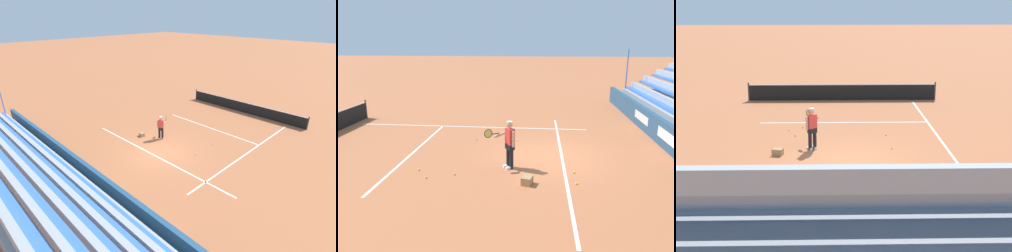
% 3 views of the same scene
% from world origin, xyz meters
% --- Properties ---
extents(ground_plane, '(160.00, 160.00, 0.00)m').
position_xyz_m(ground_plane, '(0.00, 0.00, 0.00)').
color(ground_plane, '#B7663D').
extents(court_baseline_white, '(12.00, 0.10, 0.01)m').
position_xyz_m(court_baseline_white, '(0.00, -0.50, 0.00)').
color(court_baseline_white, white).
rests_on(court_baseline_white, ground).
extents(court_sideline_white, '(0.10, 12.00, 0.01)m').
position_xyz_m(court_sideline_white, '(4.11, 4.00, 0.00)').
color(court_sideline_white, white).
rests_on(court_sideline_white, ground).
extents(court_service_line_white, '(8.22, 0.10, 0.01)m').
position_xyz_m(court_service_line_white, '(0.00, 5.50, 0.00)').
color(court_service_line_white, white).
rests_on(court_service_line_white, ground).
extents(tennis_player, '(0.58, 1.06, 1.71)m').
position_xyz_m(tennis_player, '(-1.38, 1.46, 0.89)').
color(tennis_player, black).
rests_on(tennis_player, ground).
extents(ball_box_cardboard, '(0.47, 0.40, 0.26)m').
position_xyz_m(ball_box_cardboard, '(-2.70, 0.76, 0.13)').
color(ball_box_cardboard, '#A87F51').
rests_on(ball_box_cardboard, ground).
extents(tennis_ball_midcourt, '(0.07, 0.07, 0.07)m').
position_xyz_m(tennis_ball_midcourt, '(-2.55, -0.80, 0.03)').
color(tennis_ball_midcourt, '#CCE533').
rests_on(tennis_ball_midcourt, ground).
extents(tennis_ball_far_right, '(0.07, 0.07, 0.07)m').
position_xyz_m(tennis_ball_far_right, '(-2.57, 4.12, 0.03)').
color(tennis_ball_far_right, '#CCE533').
rests_on(tennis_ball_far_right, ground).
extents(tennis_ball_far_left, '(0.07, 0.07, 0.07)m').
position_xyz_m(tennis_ball_far_left, '(1.86, 1.41, 0.03)').
color(tennis_ball_far_left, '#CCE533').
rests_on(tennis_ball_far_left, ground).
extents(tennis_ball_stray_back, '(0.07, 0.07, 0.07)m').
position_xyz_m(tennis_ball_stray_back, '(1.83, 3.26, 0.03)').
color(tennis_ball_stray_back, '#CCE533').
rests_on(tennis_ball_stray_back, ground).
extents(tennis_ball_by_box, '(0.07, 0.07, 0.07)m').
position_xyz_m(tennis_ball_by_box, '(-1.63, -0.81, 0.03)').
color(tennis_ball_by_box, '#CCE533').
rests_on(tennis_ball_by_box, ground).
extents(tennis_ball_on_baseline, '(0.07, 0.07, 0.07)m').
position_xyz_m(tennis_ball_on_baseline, '(-2.21, 3.25, 0.03)').
color(tennis_ball_on_baseline, '#CCE533').
rests_on(tennis_ball_on_baseline, ground).
extents(tennis_ball_near_player, '(0.07, 0.07, 0.07)m').
position_xyz_m(tennis_ball_near_player, '(3.54, -0.44, 0.03)').
color(tennis_ball_near_player, '#CCE533').
rests_on(tennis_ball_near_player, ground).
extents(tennis_ball_toward_net, '(0.07, 0.07, 0.07)m').
position_xyz_m(tennis_ball_toward_net, '(-1.96, 4.59, 0.03)').
color(tennis_ball_toward_net, '#CCE533').
rests_on(tennis_ball_toward_net, ground).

